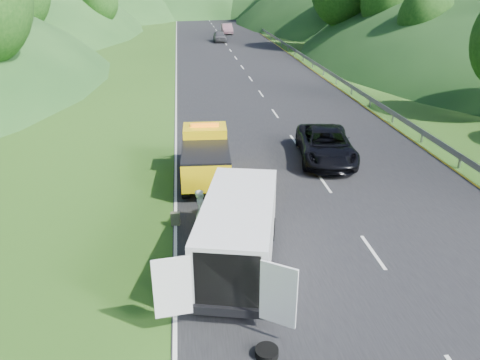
{
  "coord_description": "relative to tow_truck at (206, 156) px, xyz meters",
  "views": [
    {
      "loc": [
        -3.37,
        -15.32,
        8.96
      ],
      "look_at": [
        -1.23,
        1.93,
        1.3
      ],
      "focal_mm": 35.0,
      "sensor_mm": 36.0,
      "label": 1
    }
  ],
  "objects": [
    {
      "name": "road_surface",
      "position": [
        5.45,
        34.81,
        -1.18
      ],
      "size": [
        14.0,
        200.0,
        0.02
      ],
      "primitive_type": "cube",
      "color": "black",
      "rests_on": "ground"
    },
    {
      "name": "hills_backdrop",
      "position": [
        8.95,
        129.51,
        -1.19
      ],
      "size": [
        201.0,
        288.6,
        44.0
      ],
      "primitive_type": null,
      "color": "#2D5B23",
      "rests_on": "ground"
    },
    {
      "name": "woman",
      "position": [
        -0.45,
        -5.16,
        -1.19
      ],
      "size": [
        0.62,
        0.75,
        1.81
      ],
      "primitive_type": "imported",
      "rotation": [
        0.0,
        0.0,
        1.34
      ],
      "color": "silver",
      "rests_on": "ground"
    },
    {
      "name": "worker",
      "position": [
        0.48,
        -9.67,
        -1.19
      ],
      "size": [
        1.3,
        0.96,
        1.8
      ],
      "primitive_type": "imported",
      "rotation": [
        0.0,
        0.0,
        0.27
      ],
      "color": "black",
      "rests_on": "ground"
    },
    {
      "name": "spare_tire",
      "position": [
        0.88,
        -11.53,
        -1.19
      ],
      "size": [
        0.61,
        0.61,
        0.2
      ],
      "primitive_type": "cylinder",
      "color": "black",
      "rests_on": "ground"
    },
    {
      "name": "tree_line_left",
      "position": [
        -16.55,
        54.81,
        -1.19
      ],
      "size": [
        14.0,
        140.0,
        14.0
      ],
      "primitive_type": null,
      "color": "#2E5C1B",
      "rests_on": "ground"
    },
    {
      "name": "suitcase",
      "position": [
        -1.44,
        -4.37,
        -0.91
      ],
      "size": [
        0.37,
        0.24,
        0.56
      ],
      "primitive_type": "cube",
      "rotation": [
        0.0,
        0.0,
        -0.15
      ],
      "color": "#53533E",
      "rests_on": "ground"
    },
    {
      "name": "ground",
      "position": [
        2.45,
        -5.19,
        -1.19
      ],
      "size": [
        320.0,
        320.0,
        0.0
      ],
      "primitive_type": "plane",
      "color": "#38661E",
      "rests_on": "ground"
    },
    {
      "name": "dist_car_a",
      "position": [
        4.79,
        49.46,
        -1.19
      ],
      "size": [
        1.72,
        4.29,
        1.46
      ],
      "primitive_type": "imported",
      "color": "#454448",
      "rests_on": "ground"
    },
    {
      "name": "white_van",
      "position": [
        0.68,
        -7.33,
        0.19
      ],
      "size": [
        4.41,
        7.31,
        2.43
      ],
      "rotation": [
        0.0,
        0.0,
        -0.23
      ],
      "color": "black",
      "rests_on": "ground"
    },
    {
      "name": "tow_truck",
      "position": [
        0.0,
        0.0,
        0.0
      ],
      "size": [
        2.37,
        5.73,
        2.42
      ],
      "rotation": [
        0.0,
        0.0,
        -0.05
      ],
      "color": "black",
      "rests_on": "ground"
    },
    {
      "name": "child",
      "position": [
        -0.05,
        -4.69,
        -1.19
      ],
      "size": [
        0.6,
        0.59,
        0.98
      ],
      "primitive_type": "imported",
      "rotation": [
        0.0,
        0.0,
        -0.68
      ],
      "color": "#CCBF6D",
      "rests_on": "ground"
    },
    {
      "name": "passing_suv",
      "position": [
        6.35,
        1.77,
        -1.19
      ],
      "size": [
        3.5,
        6.15,
        1.62
      ],
      "primitive_type": "imported",
      "rotation": [
        0.0,
        0.0,
        -0.14
      ],
      "color": "black",
      "rests_on": "ground"
    },
    {
      "name": "dist_car_b",
      "position": [
        6.8,
        59.11,
        -1.19
      ],
      "size": [
        1.64,
        4.71,
        1.55
      ],
      "primitive_type": "imported",
      "color": "#754E59",
      "rests_on": "ground"
    },
    {
      "name": "guardrail",
      "position": [
        12.75,
        47.31,
        -1.19
      ],
      "size": [
        0.06,
        140.0,
        1.52
      ],
      "primitive_type": "cube",
      "color": "gray",
      "rests_on": "ground"
    },
    {
      "name": "tree_line_right",
      "position": [
        25.45,
        54.81,
        -1.19
      ],
      "size": [
        14.0,
        140.0,
        14.0
      ],
      "primitive_type": null,
      "color": "#2E5C1B",
      "rests_on": "ground"
    }
  ]
}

